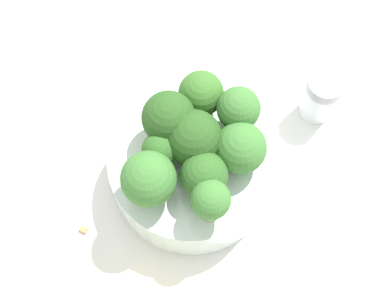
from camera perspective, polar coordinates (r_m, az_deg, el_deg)
ground_plane at (r=0.55m, az=0.00°, el=-3.73°), size 3.00×3.00×0.00m
bowl at (r=0.52m, az=0.00°, el=-2.65°), size 0.16×0.16×0.05m
broccoli_floret_0 at (r=0.47m, az=-2.51°, el=2.72°), size 0.05×0.05×0.06m
broccoli_floret_1 at (r=0.50m, az=0.98°, el=5.34°), size 0.04×0.04×0.05m
broccoli_floret_2 at (r=0.47m, az=0.46°, el=0.51°), size 0.05×0.05×0.06m
broccoli_floret_3 at (r=0.47m, az=-3.44°, el=-0.78°), size 0.03×0.03×0.04m
broccoli_floret_4 at (r=0.46m, az=-4.64°, el=-3.79°), size 0.05×0.05×0.06m
broccoli_floret_5 at (r=0.46m, az=1.29°, el=-3.38°), size 0.04×0.04×0.05m
broccoli_floret_6 at (r=0.45m, az=1.99°, el=-6.11°), size 0.03×0.03×0.05m
broccoli_floret_7 at (r=0.48m, az=4.96°, el=3.64°), size 0.04×0.04×0.06m
broccoli_floret_8 at (r=0.47m, az=5.17°, el=-0.47°), size 0.05×0.05×0.05m
pepper_shaker at (r=0.57m, az=13.54°, el=4.91°), size 0.04×0.04×0.06m
almond_crumb_1 at (r=0.54m, az=-11.54°, el=-8.90°), size 0.01×0.01×0.01m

